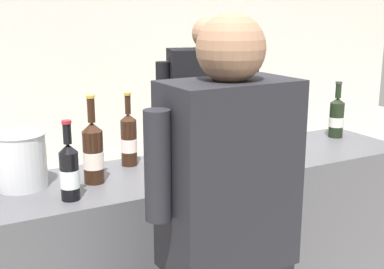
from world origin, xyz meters
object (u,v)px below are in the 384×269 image
object	(u,v)px
wine_bottle_1	(129,139)
person_server	(208,160)
wine_bottle_5	(194,143)
wine_bottle_4	(243,124)
wine_bottle_2	(93,152)
ice_bucket	(20,160)
wine_bottle_0	(69,171)
wine_glass	(230,132)
wine_bottle_3	(276,136)
potted_shrub	(216,142)
wine_bottle_6	(337,117)

from	to	relation	value
wine_bottle_1	person_server	xyz separation A→B (m)	(0.68, 0.45, -0.31)
wine_bottle_5	person_server	world-z (taller)	person_server
wine_bottle_4	wine_bottle_5	world-z (taller)	wine_bottle_4
wine_bottle_2	ice_bucket	distance (m)	0.29
wine_bottle_0	person_server	distance (m)	1.31
wine_bottle_1	wine_glass	size ratio (longest dim) A/B	1.62
wine_bottle_3	wine_glass	size ratio (longest dim) A/B	1.53
ice_bucket	person_server	size ratio (longest dim) A/B	0.14
potted_shrub	wine_glass	bearing A→B (deg)	-118.73
wine_bottle_3	person_server	xyz separation A→B (m)	(0.02, 0.68, -0.30)
wine_bottle_0	ice_bucket	bearing A→B (deg)	120.63
wine_bottle_4	potted_shrub	distance (m)	1.25
wine_bottle_4	wine_bottle_5	size ratio (longest dim) A/B	1.12
ice_bucket	potted_shrub	xyz separation A→B (m)	(1.59, 1.11, -0.39)
wine_bottle_3	wine_bottle_2	bearing A→B (deg)	175.27
potted_shrub	wine_bottle_5	bearing A→B (deg)	-125.21
wine_bottle_1	wine_bottle_6	xyz separation A→B (m)	(1.21, -0.06, -0.01)
person_server	potted_shrub	size ratio (longest dim) A/B	1.30
person_server	wine_bottle_0	bearing A→B (deg)	-144.06
wine_bottle_3	wine_bottle_6	size ratio (longest dim) A/B	1.02
wine_bottle_4	ice_bucket	size ratio (longest dim) A/B	1.52
wine_bottle_4	wine_bottle_0	bearing A→B (deg)	-164.23
wine_bottle_4	wine_bottle_6	world-z (taller)	wine_bottle_4
wine_glass	potted_shrub	bearing A→B (deg)	61.27
person_server	potted_shrub	xyz separation A→B (m)	(0.42, 0.59, -0.08)
wine_bottle_2	person_server	xyz separation A→B (m)	(0.90, 0.61, -0.32)
wine_bottle_6	wine_bottle_5	bearing A→B (deg)	-173.99
wine_glass	wine_bottle_5	bearing A→B (deg)	175.15
wine_glass	potted_shrub	world-z (taller)	potted_shrub
wine_glass	person_server	bearing A→B (deg)	68.53
wine_bottle_4	potted_shrub	size ratio (longest dim) A/B	0.27
wine_bottle_3	wine_bottle_1	bearing A→B (deg)	160.88
ice_bucket	person_server	bearing A→B (deg)	24.01
wine_bottle_0	potted_shrub	distance (m)	2.01
wine_bottle_1	potted_shrub	size ratio (longest dim) A/B	0.27
wine_bottle_0	wine_bottle_1	size ratio (longest dim) A/B	0.90
wine_bottle_0	wine_bottle_4	xyz separation A→B (m)	(0.96, 0.27, 0.02)
wine_bottle_2	ice_bucket	xyz separation A→B (m)	(-0.27, 0.09, -0.02)
wine_bottle_6	wine_bottle_4	bearing A→B (deg)	176.91
wine_bottle_6	wine_bottle_3	bearing A→B (deg)	-162.98
wine_bottle_3	person_server	bearing A→B (deg)	88.35
wine_bottle_5	ice_bucket	xyz separation A→B (m)	(-0.74, 0.09, 0.00)
wine_bottle_2	wine_bottle_5	world-z (taller)	wine_bottle_2
wine_bottle_4	person_server	xyz separation A→B (m)	(0.07, 0.48, -0.33)
wine_bottle_1	wine_bottle_4	world-z (taller)	wine_bottle_4
wine_bottle_2	wine_bottle_6	size ratio (longest dim) A/B	1.17
wine_bottle_0	wine_bottle_6	world-z (taller)	wine_bottle_6
ice_bucket	wine_bottle_0	bearing A→B (deg)	-59.37
wine_bottle_3	ice_bucket	distance (m)	1.16
potted_shrub	wine_bottle_6	bearing A→B (deg)	-84.31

